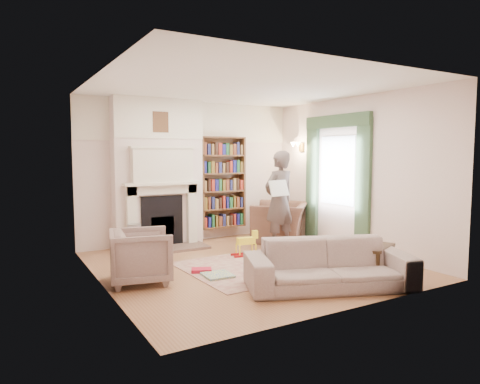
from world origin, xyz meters
TOP-DOWN VIEW (x-y plane):
  - floor at (0.00, 0.00)m, footprint 4.50×4.50m
  - ceiling at (0.00, 0.00)m, footprint 4.50×4.50m
  - wall_back at (0.00, 2.25)m, footprint 4.50×0.00m
  - wall_front at (0.00, -2.25)m, footprint 4.50×0.00m
  - wall_left at (-2.25, 0.00)m, footprint 0.00×4.50m
  - wall_right at (2.25, 0.00)m, footprint 0.00×4.50m
  - fireplace at (-0.75, 2.05)m, footprint 1.70×0.58m
  - bookcase at (0.65, 2.12)m, footprint 1.00×0.24m
  - window at (2.23, 0.40)m, footprint 0.02×0.90m
  - curtain_left at (2.20, -0.30)m, footprint 0.07×0.32m
  - curtain_right at (2.20, 1.10)m, footprint 0.07×0.32m
  - pelmet at (2.19, 0.40)m, footprint 0.09×1.70m
  - wall_sconce at (2.03, 1.50)m, footprint 0.20×0.24m
  - rug at (0.19, -0.16)m, footprint 2.50×1.97m
  - armchair_reading at (1.56, 1.31)m, footprint 1.56×1.57m
  - armchair_left at (-1.75, -0.06)m, footprint 0.96×0.95m
  - sofa at (0.33, -1.54)m, footprint 2.34×1.59m
  - man_reading at (1.11, 0.71)m, footprint 0.72×0.53m
  - newspaper at (0.96, 0.51)m, footprint 0.43×0.18m
  - coffee_table at (1.25, -1.42)m, footprint 0.82×0.69m
  - paraffin_heater at (-1.37, 1.57)m, footprint 0.30×0.30m
  - rocking_horse at (0.27, 0.51)m, footprint 0.52×0.26m
  - board_game at (-0.72, -0.36)m, footprint 0.42×0.42m
  - game_box_lid at (-0.83, -0.04)m, footprint 0.35×0.30m
  - comic_annuals at (0.27, -0.36)m, footprint 0.55×0.65m

SIDE VIEW (x-z plane):
  - floor at x=0.00m, z-range 0.00..0.00m
  - rug at x=0.19m, z-range 0.00..0.01m
  - comic_annuals at x=0.27m, z-range 0.01..0.03m
  - board_game at x=-0.72m, z-range 0.01..0.04m
  - game_box_lid at x=-0.83m, z-range 0.01..0.06m
  - rocking_horse at x=0.27m, z-range 0.00..0.44m
  - coffee_table at x=1.25m, z-range 0.00..0.45m
  - paraffin_heater at x=-1.37m, z-range 0.00..0.55m
  - sofa at x=0.33m, z-range 0.00..0.64m
  - armchair_left at x=-1.75m, z-range 0.00..0.74m
  - armchair_reading at x=1.56m, z-range 0.00..0.77m
  - man_reading at x=1.11m, z-range 0.00..1.82m
  - newspaper at x=0.96m, z-range 1.01..1.30m
  - bookcase at x=0.65m, z-range 0.25..2.10m
  - curtain_left at x=2.20m, z-range 0.00..2.40m
  - curtain_right at x=2.20m, z-range 0.00..2.40m
  - fireplace at x=-0.75m, z-range -0.01..2.79m
  - wall_back at x=0.00m, z-range -0.85..3.65m
  - wall_front at x=0.00m, z-range -0.85..3.65m
  - wall_left at x=-2.25m, z-range -0.85..3.65m
  - wall_right at x=2.25m, z-range -0.85..3.65m
  - window at x=2.23m, z-range 0.80..2.10m
  - wall_sconce at x=2.03m, z-range 1.78..2.02m
  - pelmet at x=2.19m, z-range 2.26..2.50m
  - ceiling at x=0.00m, z-range 2.80..2.80m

